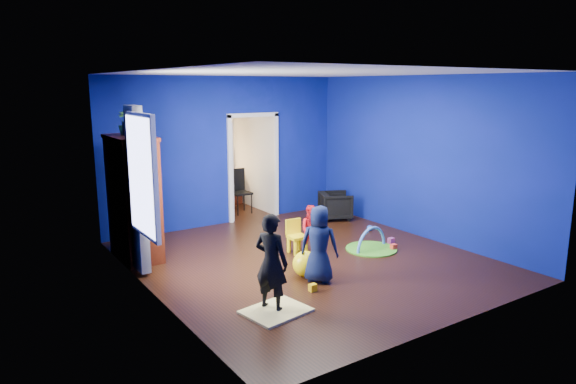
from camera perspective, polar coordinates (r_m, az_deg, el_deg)
floor at (r=8.22m, az=2.21°, el=-7.56°), size 5.00×5.50×0.01m
ceiling at (r=7.76m, az=2.38°, el=13.09°), size 5.00×5.50×0.01m
wall_back at (r=10.19m, az=-6.86°, el=4.52°), size 5.00×0.02×2.90m
wall_front at (r=5.91m, az=18.17°, el=-1.23°), size 5.00×0.02×2.90m
wall_left at (r=6.72m, az=-15.22°, el=0.48°), size 0.02×5.50×2.90m
wall_right at (r=9.53m, az=14.56°, el=3.74°), size 0.02×5.50×2.90m
alcove at (r=11.26m, az=-6.14°, el=4.20°), size 1.00×1.75×2.50m
armchair at (r=10.64m, az=5.30°, el=-1.51°), size 0.82×0.81×0.57m
child_black at (r=6.29m, az=-1.87°, el=-7.82°), size 0.46×0.53×1.22m
child_navy at (r=7.21m, az=3.48°, el=-5.79°), size 0.62×0.63×1.09m
toddler_red at (r=8.37m, az=2.68°, el=-4.24°), size 0.50×0.48×0.82m
vase at (r=8.01m, az=-16.61°, el=6.60°), size 0.26×0.26×0.21m
potted_plant at (r=8.50m, az=-17.69°, el=7.31°), size 0.22×0.22×0.36m
tv_armoire at (r=8.45m, az=-16.79°, el=-0.63°), size 0.58×1.14×1.96m
crt_tv at (r=8.45m, az=-16.54°, el=-0.33°), size 0.46×0.70×0.54m
yellow_blanket at (r=6.43m, az=-1.35°, el=-13.08°), size 0.83×0.71×0.03m
hopper_ball at (r=7.49m, az=1.97°, el=-7.98°), size 0.38×0.38×0.38m
kid_chair at (r=8.49m, az=1.05°, el=-5.14°), size 0.30×0.30×0.50m
play_mat at (r=8.83m, az=9.23°, el=-6.26°), size 0.86×0.86×0.02m
toy_arch at (r=8.82m, az=9.23°, el=-6.21°), size 0.77×0.19×0.77m
window_left at (r=7.04m, az=-16.07°, el=1.75°), size 0.03×0.95×1.55m
curtain at (r=7.64m, az=-16.39°, el=0.20°), size 0.14×0.42×2.40m
doorway at (r=10.53m, az=-3.90°, el=2.61°), size 1.16×0.10×2.10m
study_desk at (r=11.96m, az=-7.46°, el=0.36°), size 0.88×0.44×0.75m
desk_monitor at (r=11.97m, az=-7.79°, el=3.15°), size 0.40×0.05×0.32m
desk_lamp at (r=11.80m, az=-8.88°, el=2.90°), size 0.14×0.14×0.14m
folding_chair at (r=11.11m, az=-5.27°, el=-0.02°), size 0.40×0.40×0.92m
book_shelf at (r=11.85m, az=-7.92°, el=8.27°), size 0.88×0.24×0.04m
toy_0 at (r=8.86m, az=11.65°, el=-6.01°), size 0.10×0.08×0.10m
toy_1 at (r=9.93m, az=9.07°, el=-3.95°), size 0.11×0.11×0.11m
toy_2 at (r=7.03m, az=2.77°, el=-10.56°), size 0.10×0.08×0.10m
toy_3 at (r=9.21m, az=11.40°, el=-5.32°), size 0.10×0.08×0.10m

